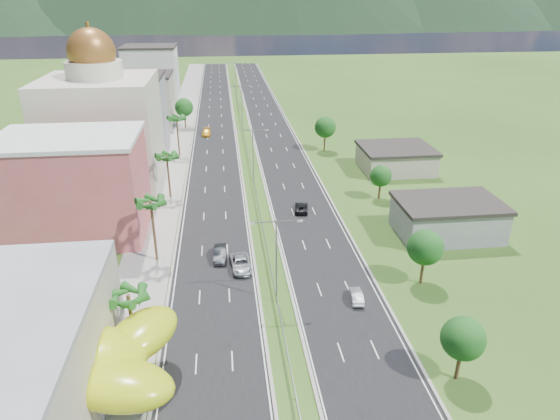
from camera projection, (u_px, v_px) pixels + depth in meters
name	position (u px, v px, depth m)	size (l,w,h in m)	color
ground	(287.00, 357.00, 51.59)	(500.00, 500.00, 0.00)	#2D5119
road_left	(215.00, 132.00, 132.40)	(11.00, 260.00, 0.04)	black
road_right	(271.00, 130.00, 134.01)	(11.00, 260.00, 0.04)	black
sidewalk_left	(179.00, 133.00, 131.37)	(7.00, 260.00, 0.12)	gray
median_guardrail	(247.00, 148.00, 116.63)	(0.10, 216.06, 0.76)	gray
streetlight_median_b	(276.00, 253.00, 57.91)	(6.04, 0.25, 11.00)	gray
streetlight_median_c	(253.00, 151.00, 94.19)	(6.04, 0.25, 11.00)	gray
streetlight_median_d	(242.00, 102.00, 135.00)	(6.04, 0.25, 11.00)	gray
streetlight_median_e	(236.00, 75.00, 175.81)	(6.04, 0.25, 11.00)	gray
lime_canopy	(68.00, 360.00, 43.79)	(18.00, 15.00, 7.40)	#AEBD12
pink_shophouse	(74.00, 188.00, 74.56)	(20.00, 15.00, 15.00)	#C24F50
domed_building	(102.00, 125.00, 93.85)	(20.00, 20.00, 28.70)	beige
midrise_grey	(130.00, 112.00, 118.00)	(16.00, 15.00, 16.00)	gray
midrise_beige	(143.00, 100.00, 138.56)	(16.00, 15.00, 13.00)	#AEA58F
midrise_white	(152.00, 77.00, 158.40)	(16.00, 15.00, 18.00)	silver
shed_near	(447.00, 220.00, 76.25)	(15.00, 10.00, 5.00)	gray
shed_far	(396.00, 160.00, 103.79)	(14.00, 12.00, 4.40)	#AEA58F
palm_tree_b	(128.00, 299.00, 48.87)	(3.60, 3.60, 8.10)	#47301C
palm_tree_c	(151.00, 205.00, 66.42)	(3.60, 3.60, 9.60)	#47301C
palm_tree_d	(167.00, 158.00, 87.67)	(3.60, 3.60, 8.60)	#47301C
palm_tree_e	(177.00, 120.00, 110.03)	(3.60, 3.60, 9.40)	#47301C
leafy_tree_lfar	(184.00, 107.00, 133.82)	(4.90, 4.90, 8.05)	#47301C
leafy_tree_ra	(463.00, 339.00, 46.83)	(4.20, 4.20, 6.90)	#47301C
leafy_tree_rb	(425.00, 248.00, 62.40)	(4.55, 4.55, 7.47)	#47301C
leafy_tree_rc	(381.00, 176.00, 88.44)	(3.85, 3.85, 6.33)	#47301C
leafy_tree_rd	(325.00, 127.00, 114.73)	(4.90, 4.90, 8.05)	#47301C
mountain_ridge	(288.00, 29.00, 466.13)	(860.00, 140.00, 90.00)	black
car_dark_left	(220.00, 254.00, 69.87)	(1.72, 4.93, 1.62)	black
car_silver_mid_left	(241.00, 264.00, 67.39)	(2.62, 5.68, 1.58)	#94969B
car_yellow_far_left	(206.00, 132.00, 128.87)	(2.14, 5.26, 1.53)	gold
car_silver_right	(356.00, 296.00, 60.61)	(1.37, 3.94, 1.30)	#B6B9BE
car_dark_far_right	(301.00, 207.00, 84.96)	(2.15, 4.66, 1.30)	black
motorcycle	(166.00, 364.00, 49.72)	(0.56, 1.84, 1.17)	black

